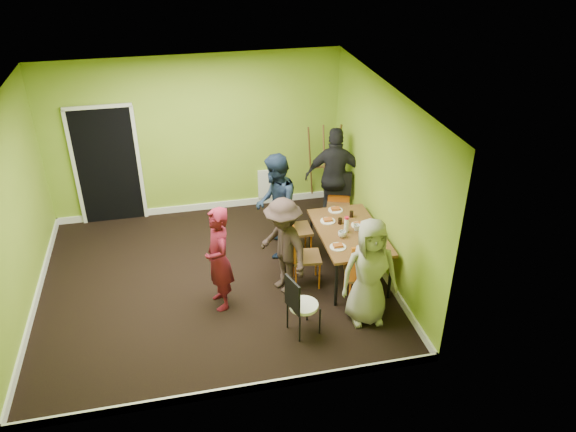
# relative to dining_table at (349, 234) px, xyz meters

# --- Properties ---
(ground) EXTENTS (5.00, 5.00, 0.00)m
(ground) POSITION_rel_dining_table_xyz_m (-1.98, 0.24, -0.70)
(ground) COLOR black
(ground) RESTS_ON ground
(room_walls) EXTENTS (5.04, 4.54, 2.82)m
(room_walls) POSITION_rel_dining_table_xyz_m (-2.00, 0.28, 0.29)
(room_walls) COLOR olive
(room_walls) RESTS_ON ground
(dining_table) EXTENTS (0.90, 1.50, 0.75)m
(dining_table) POSITION_rel_dining_table_xyz_m (0.00, 0.00, 0.00)
(dining_table) COLOR black
(dining_table) RESTS_ON ground
(chair_left_far) EXTENTS (0.44, 0.43, 1.04)m
(chair_left_far) POSITION_rel_dining_table_xyz_m (-0.72, 0.63, -0.11)
(chair_left_far) COLOR #D56314
(chair_left_far) RESTS_ON ground
(chair_left_near) EXTENTS (0.45, 0.44, 0.97)m
(chair_left_near) POSITION_rel_dining_table_xyz_m (-0.74, -0.08, -0.15)
(chair_left_near) COLOR #D56314
(chair_left_near) RESTS_ON ground
(chair_back_end) EXTENTS (0.52, 0.57, 0.98)m
(chair_back_end) POSITION_rel_dining_table_xyz_m (0.28, 1.40, -0.00)
(chair_back_end) COLOR #D56314
(chair_back_end) RESTS_ON ground
(chair_front_end) EXTENTS (0.47, 0.48, 1.03)m
(chair_front_end) POSITION_rel_dining_table_xyz_m (-0.05, -0.75, -0.12)
(chair_front_end) COLOR #D56314
(chair_front_end) RESTS_ON ground
(chair_bentwood) EXTENTS (0.43, 0.42, 0.87)m
(chair_bentwood) POSITION_rel_dining_table_xyz_m (-1.01, -1.12, -0.22)
(chair_bentwood) COLOR black
(chair_bentwood) RESTS_ON ground
(easel) EXTENTS (0.62, 0.58, 1.55)m
(easel) POSITION_rel_dining_table_xyz_m (0.21, 2.26, 0.07)
(easel) COLOR brown
(easel) RESTS_ON ground
(plate_near_left) EXTENTS (0.22, 0.22, 0.01)m
(plate_near_left) POSITION_rel_dining_table_xyz_m (-0.23, 0.33, 0.06)
(plate_near_left) COLOR white
(plate_near_left) RESTS_ON dining_table
(plate_near_right) EXTENTS (0.23, 0.23, 0.01)m
(plate_near_right) POSITION_rel_dining_table_xyz_m (-0.29, -0.38, 0.06)
(plate_near_right) COLOR white
(plate_near_right) RESTS_ON dining_table
(plate_far_back) EXTENTS (0.23, 0.23, 0.01)m
(plate_far_back) POSITION_rel_dining_table_xyz_m (-0.02, 0.63, 0.06)
(plate_far_back) COLOR white
(plate_far_back) RESTS_ON dining_table
(plate_far_front) EXTENTS (0.23, 0.23, 0.01)m
(plate_far_front) POSITION_rel_dining_table_xyz_m (0.07, -0.56, 0.06)
(plate_far_front) COLOR white
(plate_far_front) RESTS_ON dining_table
(plate_wall_back) EXTENTS (0.22, 0.22, 0.01)m
(plate_wall_back) POSITION_rel_dining_table_xyz_m (0.18, 0.12, 0.06)
(plate_wall_back) COLOR white
(plate_wall_back) RESTS_ON dining_table
(plate_wall_front) EXTENTS (0.23, 0.23, 0.01)m
(plate_wall_front) POSITION_rel_dining_table_xyz_m (0.23, -0.17, 0.06)
(plate_wall_front) COLOR white
(plate_wall_front) RESTS_ON dining_table
(thermos) EXTENTS (0.06, 0.06, 0.22)m
(thermos) POSITION_rel_dining_table_xyz_m (-0.06, -0.02, 0.16)
(thermos) COLOR white
(thermos) RESTS_ON dining_table
(blue_bottle) EXTENTS (0.08, 0.08, 0.20)m
(blue_bottle) POSITION_rel_dining_table_xyz_m (0.19, -0.26, 0.15)
(blue_bottle) COLOR #1749AC
(blue_bottle) RESTS_ON dining_table
(orange_bottle) EXTENTS (0.03, 0.03, 0.09)m
(orange_bottle) POSITION_rel_dining_table_xyz_m (0.00, 0.25, 0.10)
(orange_bottle) COLOR #D56314
(orange_bottle) RESTS_ON dining_table
(glass_mid) EXTENTS (0.06, 0.06, 0.09)m
(glass_mid) POSITION_rel_dining_table_xyz_m (-0.08, 0.23, 0.10)
(glass_mid) COLOR black
(glass_mid) RESTS_ON dining_table
(glass_back) EXTENTS (0.06, 0.06, 0.10)m
(glass_back) POSITION_rel_dining_table_xyz_m (0.15, 0.38, 0.10)
(glass_back) COLOR black
(glass_back) RESTS_ON dining_table
(glass_front) EXTENTS (0.07, 0.07, 0.09)m
(glass_front) POSITION_rel_dining_table_xyz_m (0.09, -0.50, 0.10)
(glass_front) COLOR black
(glass_front) RESTS_ON dining_table
(cup_a) EXTENTS (0.12, 0.12, 0.09)m
(cup_a) POSITION_rel_dining_table_xyz_m (-0.16, -0.13, 0.10)
(cup_a) COLOR white
(cup_a) RESTS_ON dining_table
(cup_b) EXTENTS (0.10, 0.10, 0.09)m
(cup_b) POSITION_rel_dining_table_xyz_m (0.10, -0.00, 0.10)
(cup_b) COLOR white
(cup_b) RESTS_ON dining_table
(person_standing) EXTENTS (0.45, 0.61, 1.51)m
(person_standing) POSITION_rel_dining_table_xyz_m (-1.93, -0.32, 0.06)
(person_standing) COLOR maroon
(person_standing) RESTS_ON ground
(person_left_far) EXTENTS (0.80, 0.93, 1.66)m
(person_left_far) POSITION_rel_dining_table_xyz_m (-0.92, 0.83, 0.14)
(person_left_far) COLOR #162338
(person_left_far) RESTS_ON ground
(person_left_near) EXTENTS (0.88, 1.08, 1.45)m
(person_left_near) POSITION_rel_dining_table_xyz_m (-1.01, -0.15, 0.03)
(person_left_near) COLOR #312421
(person_left_near) RESTS_ON ground
(person_back_end) EXTENTS (1.09, 0.67, 1.74)m
(person_back_end) POSITION_rel_dining_table_xyz_m (0.24, 1.52, 0.17)
(person_back_end) COLOR black
(person_back_end) RESTS_ON ground
(person_front_end) EXTENTS (0.77, 0.53, 1.52)m
(person_front_end) POSITION_rel_dining_table_xyz_m (-0.07, -1.05, 0.06)
(person_front_end) COLOR gray
(person_front_end) RESTS_ON ground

